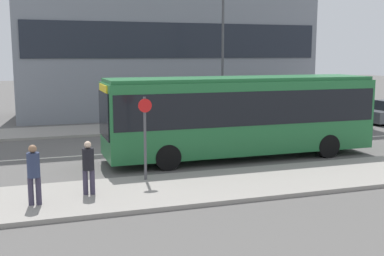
{
  "coord_description": "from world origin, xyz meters",
  "views": [
    {
      "loc": [
        -3.65,
        -20.04,
        4.22
      ],
      "look_at": [
        2.39,
        -2.09,
        1.27
      ],
      "focal_mm": 45.0,
      "sensor_mm": 36.0,
      "label": 1
    }
  ],
  "objects": [
    {
      "name": "parked_car_0",
      "position": [
        12.54,
        3.42,
        0.65
      ],
      "size": [
        4.25,
        1.89,
        1.39
      ],
      "color": "#4C5156",
      "rests_on": "ground_plane"
    },
    {
      "name": "sidewalk_near",
      "position": [
        0.0,
        -6.25,
        0.07
      ],
      "size": [
        44.0,
        3.5,
        0.13
      ],
      "color": "gray",
      "rests_on": "ground_plane"
    },
    {
      "name": "pedestrian_down_pavement",
      "position": [
        -2.16,
        -6.15,
        1.02
      ],
      "size": [
        0.34,
        0.34,
        1.58
      ],
      "rotation": [
        0.0,
        0.0,
        -0.22
      ],
      "color": "#383347",
      "rests_on": "sidewalk_near"
    },
    {
      "name": "bus_stop_sign",
      "position": [
        -0.21,
        -5.04,
        1.71
      ],
      "size": [
        0.44,
        0.12,
        2.71
      ],
      "color": "#4C4C51",
      "rests_on": "sidewalk_near"
    },
    {
      "name": "sidewalk_far",
      "position": [
        0.0,
        6.25,
        0.07
      ],
      "size": [
        44.0,
        3.5,
        0.13
      ],
      "color": "gray",
      "rests_on": "ground_plane"
    },
    {
      "name": "street_lamp",
      "position": [
        6.76,
        5.46,
        4.76
      ],
      "size": [
        0.36,
        0.36,
        7.7
      ],
      "color": "#4C4C51",
      "rests_on": "sidewalk_far"
    },
    {
      "name": "ground_plane",
      "position": [
        0.0,
        0.0,
        0.0
      ],
      "size": [
        120.0,
        120.0,
        0.0
      ],
      "primitive_type": "plane",
      "color": "#595654"
    },
    {
      "name": "pedestrian_near_stop",
      "position": [
        -3.67,
        -6.69,
        1.07
      ],
      "size": [
        0.35,
        0.34,
        1.67
      ],
      "rotation": [
        0.0,
        0.0,
        -0.09
      ],
      "color": "#383347",
      "rests_on": "sidewalk_near"
    },
    {
      "name": "lane_centerline",
      "position": [
        0.0,
        0.0,
        0.0
      ],
      "size": [
        41.8,
        0.16,
        0.01
      ],
      "color": "silver",
      "rests_on": "ground_plane"
    },
    {
      "name": "city_bus",
      "position": [
        4.35,
        -2.39,
        1.89
      ],
      "size": [
        10.98,
        2.62,
        3.28
      ],
      "rotation": [
        0.0,
        0.0,
        0.0
      ],
      "color": "#236B38",
      "rests_on": "ground_plane"
    }
  ]
}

